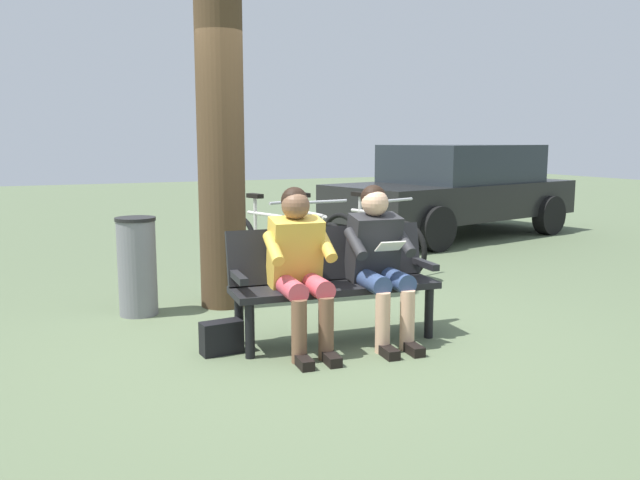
{
  "coord_description": "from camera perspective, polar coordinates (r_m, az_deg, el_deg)",
  "views": [
    {
      "loc": [
        1.98,
        4.59,
        1.54
      ],
      "look_at": [
        -0.08,
        -0.13,
        0.75
      ],
      "focal_mm": 36.54,
      "sensor_mm": 36.0,
      "label": 1
    }
  ],
  "objects": [
    {
      "name": "bicycle_green",
      "position": [
        7.45,
        -4.83,
        -0.44
      ],
      "size": [
        0.65,
        1.62,
        0.94
      ],
      "rotation": [
        0.0,
        0.0,
        1.89
      ],
      "color": "black",
      "rests_on": "ground"
    },
    {
      "name": "ground_plane",
      "position": [
        5.23,
        -0.27,
        -8.39
      ],
      "size": [
        40.0,
        40.0,
        0.0
      ],
      "primitive_type": "plane",
      "color": "#566647"
    },
    {
      "name": "person_companion",
      "position": [
        4.77,
        -1.82,
        -1.85
      ],
      "size": [
        0.51,
        0.78,
        1.2
      ],
      "rotation": [
        0.0,
        0.0,
        -0.07
      ],
      "color": "gold",
      "rests_on": "ground"
    },
    {
      "name": "handbag",
      "position": [
        4.84,
        -8.62,
        -8.43
      ],
      "size": [
        0.31,
        0.17,
        0.24
      ],
      "primitive_type": "cube",
      "rotation": [
        0.0,
        0.0,
        0.1
      ],
      "color": "black",
      "rests_on": "ground"
    },
    {
      "name": "tree_trunk",
      "position": [
        6.07,
        -8.74,
        10.84
      ],
      "size": [
        0.43,
        0.43,
        3.55
      ],
      "primitive_type": "cylinder",
      "color": "#4C3823",
      "rests_on": "ground"
    },
    {
      "name": "person_reading",
      "position": [
        5.0,
        5.17,
        -1.39
      ],
      "size": [
        0.51,
        0.78,
        1.2
      ],
      "rotation": [
        0.0,
        0.0,
        -0.07
      ],
      "color": "#262628",
      "rests_on": "ground"
    },
    {
      "name": "bicycle_purple",
      "position": [
        7.54,
        -0.86,
        -0.3
      ],
      "size": [
        0.48,
        1.68,
        0.94
      ],
      "rotation": [
        0.0,
        0.0,
        1.65
      ],
      "color": "black",
      "rests_on": "ground"
    },
    {
      "name": "bench",
      "position": [
        5.06,
        1.05,
        -3.07
      ],
      "size": [
        1.63,
        0.59,
        0.87
      ],
      "rotation": [
        0.0,
        0.0,
        -0.07
      ],
      "color": "black",
      "rests_on": "ground"
    },
    {
      "name": "parked_car",
      "position": [
        10.84,
        11.77,
        4.48
      ],
      "size": [
        4.51,
        2.77,
        1.47
      ],
      "rotation": [
        0.0,
        0.0,
        0.24
      ],
      "color": "black",
      "rests_on": "ground"
    },
    {
      "name": "litter_bin",
      "position": [
        5.98,
        -15.72,
        -2.22
      ],
      "size": [
        0.35,
        0.35,
        0.87
      ],
      "color": "slate",
      "rests_on": "ground"
    },
    {
      "name": "bicycle_black",
      "position": [
        7.68,
        4.46,
        -0.16
      ],
      "size": [
        0.65,
        1.62,
        0.94
      ],
      "rotation": [
        0.0,
        0.0,
        1.89
      ],
      "color": "black",
      "rests_on": "ground"
    }
  ]
}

